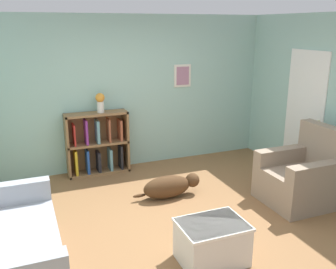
{
  "coord_description": "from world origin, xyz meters",
  "views": [
    {
      "loc": [
        -1.74,
        -3.92,
        2.41
      ],
      "look_at": [
        0.0,
        0.4,
        1.05
      ],
      "focal_mm": 40.0,
      "sensor_mm": 36.0,
      "label": 1
    }
  ],
  "objects": [
    {
      "name": "wall_back",
      "position": [
        0.0,
        2.25,
        1.3
      ],
      "size": [
        5.6,
        0.13,
        2.6
      ],
      "color": "#93BCB2",
      "rests_on": "ground_plane"
    },
    {
      "name": "couch",
      "position": [
        -2.04,
        -0.38,
        0.31
      ],
      "size": [
        0.93,
        1.77,
        0.84
      ],
      "color": "#9399A3",
      "rests_on": "ground_plane"
    },
    {
      "name": "dog",
      "position": [
        0.15,
        0.7,
        0.17
      ],
      "size": [
        1.02,
        0.3,
        0.33
      ],
      "color": "#472D19",
      "rests_on": "ground_plane"
    },
    {
      "name": "coffee_table",
      "position": [
        -0.03,
        -0.9,
        0.24
      ],
      "size": [
        0.7,
        0.53,
        0.45
      ],
      "color": "silver",
      "rests_on": "ground_plane"
    },
    {
      "name": "ground_plane",
      "position": [
        0.0,
        0.0,
        0.0
      ],
      "size": [
        14.0,
        14.0,
        0.0
      ],
      "primitive_type": "plane",
      "color": "brown"
    },
    {
      "name": "recliner_chair",
      "position": [
        1.84,
        -0.12,
        0.37
      ],
      "size": [
        0.97,
        0.88,
        1.08
      ],
      "color": "gray",
      "rests_on": "ground_plane"
    },
    {
      "name": "bookshelf",
      "position": [
        -0.61,
        2.05,
        0.5
      ],
      "size": [
        1.02,
        0.3,
        1.05
      ],
      "color": "olive",
      "rests_on": "ground_plane"
    },
    {
      "name": "vase",
      "position": [
        -0.53,
        2.03,
        1.23
      ],
      "size": [
        0.15,
        0.15,
        0.32
      ],
      "color": "silver",
      "rests_on": "bookshelf"
    }
  ]
}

